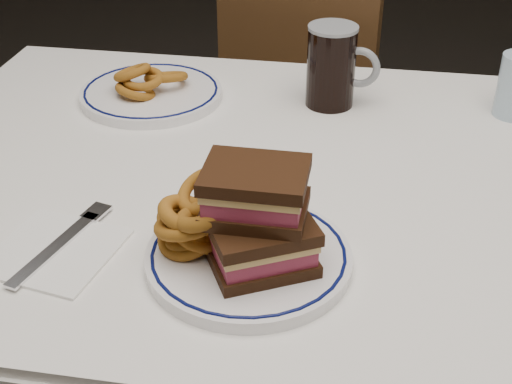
% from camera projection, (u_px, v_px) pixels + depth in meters
% --- Properties ---
extents(dining_table, '(1.27, 0.87, 0.75)m').
position_uv_depth(dining_table, '(300.00, 233.00, 1.10)').
color(dining_table, white).
rests_on(dining_table, floor).
extents(chair_far, '(0.49, 0.49, 0.87)m').
position_uv_depth(chair_far, '(309.00, 108.00, 1.88)').
color(chair_far, '#4B3018').
rests_on(chair_far, floor).
extents(main_plate, '(0.25, 0.25, 0.02)m').
position_uv_depth(main_plate, '(249.00, 257.00, 0.86)').
color(main_plate, white).
rests_on(main_plate, dining_table).
extents(reuben_sandwich, '(0.15, 0.14, 0.12)m').
position_uv_depth(reuben_sandwich, '(258.00, 218.00, 0.81)').
color(reuben_sandwich, black).
rests_on(reuben_sandwich, main_plate).
extents(onion_rings_main, '(0.11, 0.11, 0.12)m').
position_uv_depth(onion_rings_main, '(194.00, 220.00, 0.85)').
color(onion_rings_main, brown).
rests_on(onion_rings_main, main_plate).
extents(ketchup_ramekin, '(0.06, 0.06, 0.04)m').
position_uv_depth(ketchup_ramekin, '(232.00, 202.00, 0.92)').
color(ketchup_ramekin, silver).
rests_on(ketchup_ramekin, main_plate).
extents(beer_mug, '(0.13, 0.09, 0.14)m').
position_uv_depth(beer_mug, '(333.00, 66.00, 1.21)').
color(beer_mug, black).
rests_on(beer_mug, dining_table).
extents(far_plate, '(0.25, 0.25, 0.02)m').
position_uv_depth(far_plate, '(151.00, 93.00, 1.27)').
color(far_plate, white).
rests_on(far_plate, dining_table).
extents(onion_rings_far, '(0.13, 0.13, 0.07)m').
position_uv_depth(onion_rings_far, '(146.00, 80.00, 1.25)').
color(onion_rings_far, brown).
rests_on(onion_rings_far, far_plate).
extents(napkin_fork, '(0.17, 0.19, 0.01)m').
position_uv_depth(napkin_fork, '(57.00, 249.00, 0.89)').
color(napkin_fork, white).
rests_on(napkin_fork, dining_table).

